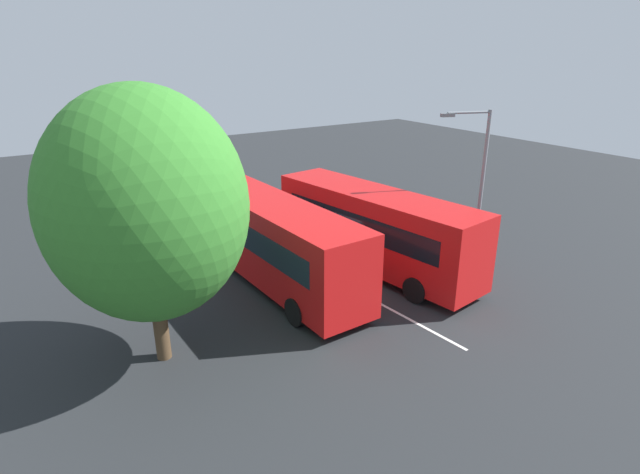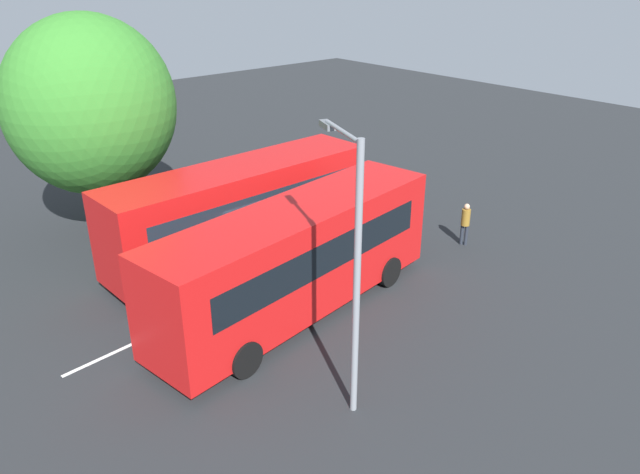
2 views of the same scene
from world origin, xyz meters
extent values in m
plane|color=#232628|center=(0.00, 0.00, 0.00)|extent=(70.94, 70.94, 0.00)
cube|color=red|center=(-0.69, -2.14, 1.87)|extent=(10.14, 3.69, 3.04)
cube|color=black|center=(4.19, -1.47, 2.69)|extent=(0.40, 2.08, 1.28)
cube|color=black|center=(-0.84, -0.99, 2.24)|extent=(8.26, 1.20, 0.97)
cube|color=black|center=(-0.53, -3.28, 2.24)|extent=(8.26, 1.20, 0.97)
cube|color=black|center=(4.21, -1.47, 3.21)|extent=(0.36, 1.89, 0.32)
cube|color=black|center=(4.22, -1.47, 0.57)|extent=(0.39, 2.18, 0.36)
cylinder|color=black|center=(2.31, -0.59, 0.50)|extent=(1.03, 0.41, 1.00)
cylinder|color=black|center=(2.61, -2.82, 0.50)|extent=(1.03, 0.41, 1.00)
cylinder|color=black|center=(-3.98, -1.45, 0.50)|extent=(1.03, 0.41, 1.00)
cylinder|color=black|center=(-3.68, -3.68, 0.50)|extent=(1.03, 0.41, 1.00)
cube|color=red|center=(0.24, 2.11, 1.87)|extent=(9.98, 2.65, 3.04)
cube|color=#19232D|center=(5.15, 2.25, 2.69)|extent=(0.18, 2.09, 1.28)
cube|color=#19232D|center=(0.20, 3.26, 2.24)|extent=(8.33, 0.32, 0.97)
cube|color=#19232D|center=(0.27, 0.95, 2.24)|extent=(8.33, 0.32, 0.97)
cube|color=black|center=(5.17, 2.25, 3.21)|extent=(0.15, 1.90, 0.32)
cube|color=black|center=(5.18, 2.25, 0.57)|extent=(0.16, 2.18, 0.36)
cylinder|color=black|center=(3.38, 3.33, 0.50)|extent=(1.01, 0.31, 1.00)
cylinder|color=black|center=(3.44, 1.08, 0.50)|extent=(1.01, 0.31, 1.00)
cylinder|color=black|center=(-2.97, 3.14, 0.50)|extent=(1.01, 0.31, 1.00)
cylinder|color=black|center=(-2.90, 0.89, 0.50)|extent=(1.01, 0.31, 1.00)
cylinder|color=#232833|center=(7.07, -2.60, 0.40)|extent=(0.13, 0.13, 0.80)
cylinder|color=#232833|center=(6.99, -2.46, 0.40)|extent=(0.13, 0.13, 0.80)
cylinder|color=olive|center=(7.03, -2.53, 1.11)|extent=(0.43, 0.43, 0.63)
sphere|color=tan|center=(7.03, -2.53, 1.53)|extent=(0.22, 0.22, 0.22)
cylinder|color=gray|center=(-2.49, -6.44, 3.32)|extent=(0.16, 0.16, 6.64)
cylinder|color=gray|center=(-2.15, -5.57, 6.54)|extent=(0.76, 1.77, 0.10)
cube|color=slate|center=(-1.82, -4.70, 6.46)|extent=(0.39, 0.59, 0.14)
cylinder|color=#4C3823|center=(-2.41, 7.53, 1.30)|extent=(0.44, 0.44, 2.60)
ellipsoid|color=#337A28|center=(-2.41, 7.53, 4.94)|extent=(6.22, 5.60, 6.53)
cube|color=silver|center=(0.00, 0.00, 0.00)|extent=(14.63, 1.34, 0.01)
camera|label=1|loc=(-16.19, 10.79, 9.01)|focal=28.34mm
camera|label=2|loc=(-10.65, -14.57, 9.81)|focal=34.08mm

